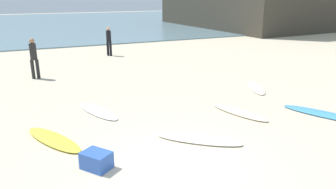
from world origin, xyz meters
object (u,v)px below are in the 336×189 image
surfboard_4 (199,140)px  surfboard_5 (256,87)px  surfboard_3 (324,114)px  beachgoer_near (109,40)px  surfboard_1 (53,139)px  beachgoer_mid (34,56)px  beach_cooler (96,160)px  surfboard_0 (98,111)px  surfboard_2 (239,112)px

surfboard_4 → surfboard_5: bearing=165.9°
surfboard_3 → surfboard_4: (-4.30, 0.05, 0.00)m
surfboard_4 → beachgoer_near: beachgoer_near is taller
surfboard_1 → surfboard_5: bearing=166.4°
surfboard_1 → surfboard_5: 7.77m
surfboard_3 → beachgoer_mid: bearing=107.2°
surfboard_4 → beach_cooler: bearing=-45.0°
surfboard_4 → beachgoer_near: size_ratio=1.27×
surfboard_4 → beach_cooler: beach_cooler is taller
surfboard_0 → surfboard_2: bearing=135.9°
surfboard_2 → surfboard_4: 2.37m
surfboard_3 → beachgoer_mid: beachgoer_mid is taller
beachgoer_mid → beach_cooler: size_ratio=2.95×
surfboard_3 → surfboard_5: size_ratio=1.27×
surfboard_2 → beach_cooler: bearing=179.6°
surfboard_2 → surfboard_5: (2.25, 1.96, -0.01)m
surfboard_1 → surfboard_2: 5.37m
surfboard_3 → beachgoer_mid: size_ratio=1.42×
beachgoer_mid → surfboard_4: bearing=-60.9°
beachgoer_mid → beach_cooler: bearing=-78.0°
surfboard_5 → beachgoer_mid: 9.24m
surfboard_2 → beachgoer_near: bearing=79.1°
surfboard_1 → surfboard_3: bearing=142.9°
surfboard_0 → beachgoer_near: size_ratio=1.20×
surfboard_3 → beach_cooler: beach_cooler is taller
surfboard_1 → surfboard_4: bearing=129.7°
surfboard_3 → surfboard_0: bearing=127.7°
beachgoer_near → beachgoer_mid: size_ratio=0.97×
surfboard_2 → surfboard_3: 2.53m
surfboard_0 → surfboard_3: surfboard_3 is taller
surfboard_3 → beachgoer_near: beachgoer_near is taller
surfboard_4 → beach_cooler: 2.61m
surfboard_1 → surfboard_3: surfboard_1 is taller
surfboard_0 → surfboard_4: bearing=102.8°
surfboard_5 → beach_cooler: beach_cooler is taller
surfboard_0 → surfboard_3: (6.11, -3.11, 0.00)m
surfboard_5 → beach_cooler: bearing=-128.1°
surfboard_3 → surfboard_2: bearing=126.4°
surfboard_0 → surfboard_4: surfboard_4 is taller
surfboard_2 → surfboard_3: surfboard_2 is taller
surfboard_3 → beach_cooler: 6.90m
surfboard_5 → beachgoer_near: (-3.37, 9.02, 0.90)m
surfboard_5 → beachgoer_near: size_ratio=1.15×
surfboard_4 → surfboard_1: bearing=-74.6°
surfboard_3 → surfboard_5: (0.02, 3.16, -0.01)m
surfboard_3 → surfboard_5: bearing=64.3°
surfboard_0 → surfboard_2: size_ratio=1.02×
surfboard_2 → surfboard_3: bearing=-45.1°
surfboard_5 → beachgoer_mid: bearing=172.2°
surfboard_1 → surfboard_0: bearing=-158.9°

